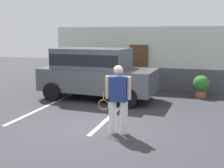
# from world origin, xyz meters

# --- Properties ---
(ground_plane) EXTENTS (40.00, 40.00, 0.00)m
(ground_plane) POSITION_xyz_m (0.00, 0.00, 0.00)
(ground_plane) COLOR #2D2D33
(parking_stripe_0) EXTENTS (0.12, 4.40, 0.01)m
(parking_stripe_0) POSITION_xyz_m (-2.69, 1.50, 0.00)
(parking_stripe_0) COLOR silver
(parking_stripe_0) RESTS_ON ground_plane
(parking_stripe_1) EXTENTS (0.12, 4.40, 0.01)m
(parking_stripe_1) POSITION_xyz_m (-0.05, 1.50, 0.00)
(parking_stripe_1) COLOR silver
(parking_stripe_1) RESTS_ON ground_plane
(house_frontage) EXTENTS (8.97, 0.40, 2.95)m
(house_frontage) POSITION_xyz_m (-0.00, 6.20, 1.39)
(house_frontage) COLOR silver
(house_frontage) RESTS_ON ground_plane
(parked_suv) EXTENTS (4.69, 2.35, 2.05)m
(parked_suv) POSITION_xyz_m (-1.39, 3.36, 1.15)
(parked_suv) COLOR #4C4F54
(parked_suv) RESTS_ON ground_plane
(tennis_player_man) EXTENTS (0.93, 0.33, 1.82)m
(tennis_player_man) POSITION_xyz_m (0.62, -0.26, 0.94)
(tennis_player_man) COLOR white
(tennis_player_man) RESTS_ON ground_plane
(potted_plant_by_porch) EXTENTS (0.69, 0.69, 0.91)m
(potted_plant_by_porch) POSITION_xyz_m (2.71, 4.93, 0.51)
(potted_plant_by_porch) COLOR #9E5638
(potted_plant_by_porch) RESTS_ON ground_plane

